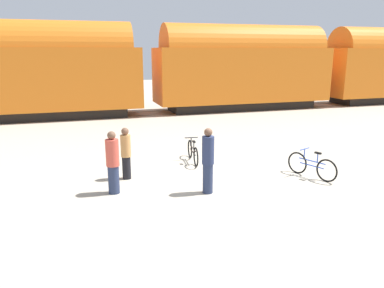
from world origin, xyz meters
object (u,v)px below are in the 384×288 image
Objects in this scene: person_in_tan at (126,153)px; person_in_navy at (208,161)px; freight_train at (148,67)px; bicycle_black at (193,152)px; bicycle_blue at (312,166)px; person_in_red at (113,163)px.

person_in_tan is 0.87× the size of person_in_navy.
freight_train is 28.21× the size of bicycle_black.
person_in_tan is (-2.41, -1.07, 0.44)m from bicycle_black.
bicycle_blue is at bearing -79.55° from freight_train.
person_in_navy reaches higher than person_in_red.
bicycle_black is (-0.49, -10.73, -2.47)m from freight_train.
bicycle_black is at bearing -70.21° from person_in_red.
freight_train is at bearing 87.36° from bicycle_black.
person_in_tan reaches higher than bicycle_blue.
person_in_navy is at bearing -94.06° from freight_train.
bicycle_blue is 0.94× the size of person_in_red.
freight_train reaches higher than person_in_red.
person_in_red is 0.95× the size of person_in_navy.
person_in_tan is (0.48, 1.08, -0.06)m from person_in_red.
person_in_navy is (-0.97, -13.62, -1.91)m from freight_train.
bicycle_blue is 3.95m from bicycle_black.
bicycle_black is 1.01× the size of person_in_red.
person_in_red reaches higher than bicycle_black.
bicycle_blue is at bearing -80.03° from person_in_tan.
freight_train reaches higher than bicycle_blue.
bicycle_black is at bearing -40.08° from person_in_tan.
freight_train is at bearing 12.13° from person_in_tan.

